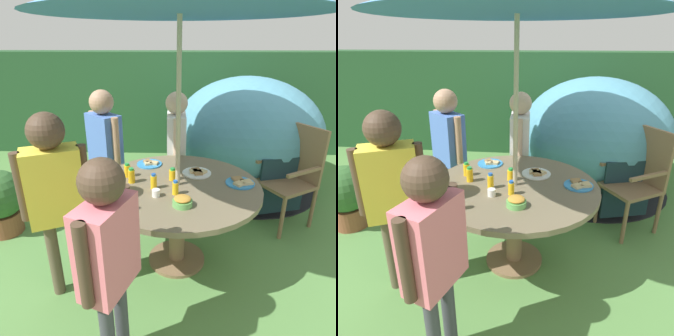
% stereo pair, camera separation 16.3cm
% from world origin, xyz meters
% --- Properties ---
extents(ground_plane, '(10.00, 10.00, 0.02)m').
position_xyz_m(ground_plane, '(0.00, 0.00, -0.01)').
color(ground_plane, '#548442').
extents(hedge_backdrop, '(9.00, 0.70, 1.65)m').
position_xyz_m(hedge_backdrop, '(0.00, 3.13, 0.83)').
color(hedge_backdrop, '#234C28').
rests_on(hedge_backdrop, ground_plane).
extents(garden_table, '(1.35, 1.35, 0.76)m').
position_xyz_m(garden_table, '(0.00, 0.00, 0.63)').
color(garden_table, brown).
rests_on(garden_table, ground_plane).
extents(wooden_chair, '(0.63, 0.62, 1.05)m').
position_xyz_m(wooden_chair, '(1.20, 0.69, 0.58)').
color(wooden_chair, brown).
rests_on(wooden_chair, ground_plane).
extents(dome_tent, '(2.38, 2.38, 1.42)m').
position_xyz_m(dome_tent, '(0.89, 1.66, 0.70)').
color(dome_tent, teal).
rests_on(dome_tent, ground_plane).
extents(potted_plant, '(0.49, 0.49, 0.67)m').
position_xyz_m(potted_plant, '(-1.76, 0.38, 0.37)').
color(potted_plant, brown).
rests_on(potted_plant, ground_plane).
extents(child_in_white_shirt, '(0.23, 0.46, 1.35)m').
position_xyz_m(child_in_white_shirt, '(-0.02, 0.90, 0.87)').
color(child_in_white_shirt, '#3F3F47').
rests_on(child_in_white_shirt, ground_plane).
extents(child_in_blue_shirt, '(0.40, 0.40, 1.40)m').
position_xyz_m(child_in_blue_shirt, '(-0.75, 0.71, 0.89)').
color(child_in_blue_shirt, brown).
rests_on(child_in_blue_shirt, ground_plane).
extents(child_in_yellow_shirt, '(0.45, 0.34, 1.43)m').
position_xyz_m(child_in_yellow_shirt, '(-0.85, -0.38, 0.91)').
color(child_in_yellow_shirt, brown).
rests_on(child_in_yellow_shirt, ground_plane).
extents(child_in_pink_shirt, '(0.30, 0.43, 1.35)m').
position_xyz_m(child_in_pink_shirt, '(-0.36, -0.96, 0.86)').
color(child_in_pink_shirt, '#3F3F47').
rests_on(child_in_pink_shirt, ground_plane).
extents(snack_bowl, '(0.14, 0.14, 0.07)m').
position_xyz_m(snack_bowl, '(0.04, -0.34, 0.79)').
color(snack_bowl, '#66B259').
rests_on(snack_bowl, garden_table).
extents(plate_near_right, '(0.23, 0.23, 0.03)m').
position_xyz_m(plate_near_right, '(0.51, 0.03, 0.77)').
color(plate_near_right, '#338CD8').
rests_on(plate_near_right, garden_table).
extents(plate_mid_left, '(0.25, 0.25, 0.03)m').
position_xyz_m(plate_mid_left, '(0.17, 0.23, 0.77)').
color(plate_mid_left, white).
rests_on(plate_mid_left, garden_table).
extents(plate_far_right, '(0.23, 0.23, 0.03)m').
position_xyz_m(plate_far_right, '(-0.26, 0.42, 0.77)').
color(plate_far_right, '#338CD8').
rests_on(plate_far_right, garden_table).
extents(juice_bottle_near_left, '(0.05, 0.05, 0.12)m').
position_xyz_m(juice_bottle_near_left, '(-0.43, 0.14, 0.81)').
color(juice_bottle_near_left, yellow).
rests_on(juice_bottle_near_left, garden_table).
extents(juice_bottle_far_left, '(0.06, 0.06, 0.11)m').
position_xyz_m(juice_bottle_far_left, '(-0.04, 0.09, 0.80)').
color(juice_bottle_far_left, yellow).
rests_on(juice_bottle_far_left, garden_table).
extents(juice_bottle_center_front, '(0.05, 0.05, 0.13)m').
position_xyz_m(juice_bottle_center_front, '(-0.38, -0.43, 0.82)').
color(juice_bottle_center_front, yellow).
rests_on(juice_bottle_center_front, garden_table).
extents(juice_bottle_center_back, '(0.06, 0.06, 0.13)m').
position_xyz_m(juice_bottle_center_back, '(-0.38, 0.03, 0.81)').
color(juice_bottle_center_back, yellow).
rests_on(juice_bottle_center_back, garden_table).
extents(juice_bottle_mid_right, '(0.06, 0.06, 0.11)m').
position_xyz_m(juice_bottle_mid_right, '(-0.58, -0.06, 0.80)').
color(juice_bottle_mid_right, yellow).
rests_on(juice_bottle_mid_right, garden_table).
extents(juice_bottle_front_edge, '(0.05, 0.05, 0.11)m').
position_xyz_m(juice_bottle_front_edge, '(-0.02, -0.17, 0.81)').
color(juice_bottle_front_edge, yellow).
rests_on(juice_bottle_front_edge, garden_table).
extents(juice_bottle_back_edge, '(0.05, 0.05, 0.13)m').
position_xyz_m(juice_bottle_back_edge, '(-0.19, -0.08, 0.81)').
color(juice_bottle_back_edge, yellow).
rests_on(juice_bottle_back_edge, garden_table).
extents(cup_near, '(0.06, 0.06, 0.06)m').
position_xyz_m(cup_near, '(-0.16, -0.21, 0.78)').
color(cup_near, white).
rests_on(cup_near, garden_table).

